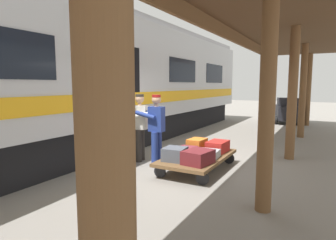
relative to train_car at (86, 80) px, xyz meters
name	(u,v)px	position (x,y,z in m)	size (l,w,h in m)	color
ground_plane	(197,166)	(-3.51, 0.00, -2.06)	(60.00, 60.00, 0.00)	gray
platform_canopy	(284,16)	(-5.32, 0.00, 1.22)	(3.20, 18.77, 3.56)	brown
train_car	(86,80)	(0.00, 0.00, 0.00)	(3.02, 19.40, 4.00)	#B7BABF
luggage_cart	(197,158)	(-3.64, 0.30, -1.78)	(1.22, 2.20, 0.33)	brown
suitcase_maroon_trunk	(198,157)	(-3.91, 0.90, -1.59)	(0.48, 0.61, 0.28)	maroon
suitcase_slate_roller	(175,154)	(-3.37, 0.90, -1.59)	(0.46, 0.47, 0.28)	#4C515B
suitcase_orange_carryall	(197,144)	(-3.37, -0.31, -1.60)	(0.37, 0.51, 0.27)	#CC6B23
suitcase_gray_aluminum	(209,154)	(-3.91, 0.30, -1.65)	(0.44, 0.45, 0.16)	#9EA0A5
suitcase_burgundy_valise	(187,151)	(-3.37, 0.30, -1.65)	(0.40, 0.57, 0.16)	maroon
suitcase_red_plastic	(218,146)	(-3.91, -0.31, -1.60)	(0.42, 0.59, 0.26)	#AD231E
porter_in_overalls	(156,127)	(-2.57, 0.35, -1.14)	(0.67, 0.44, 1.70)	navy
porter_by_door	(141,125)	(-2.06, 0.24, -1.14)	(0.72, 0.53, 1.70)	#332D28
baggage_tug	(288,111)	(-4.49, -9.26, -1.43)	(1.49, 1.92, 1.30)	black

